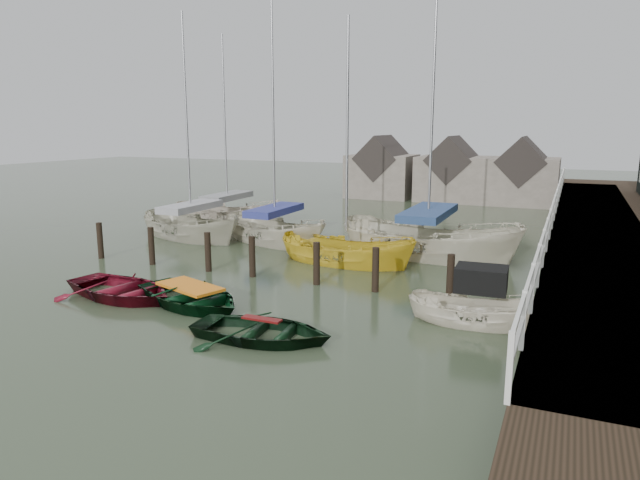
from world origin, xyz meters
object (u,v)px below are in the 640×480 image
at_px(rowboat_green, 191,305).
at_px(sailboat_b, 275,241).
at_px(motorboat, 478,319).
at_px(sailboat_c, 346,262).
at_px(rowboat_red, 122,298).
at_px(sailboat_a, 192,236).
at_px(sailboat_d, 427,254).
at_px(sailboat_e, 228,222).
at_px(rowboat_dkgreen, 262,340).

xyz_separation_m(rowboat_green, sailboat_b, (-2.07, 8.94, 0.07)).
distance_m(rowboat_green, motorboat, 7.98).
xyz_separation_m(sailboat_b, sailboat_c, (4.26, -2.28, -0.05)).
bearing_deg(motorboat, sailboat_c, 45.48).
xyz_separation_m(rowboat_red, sailboat_b, (0.28, 9.15, 0.07)).
xyz_separation_m(motorboat, sailboat_a, (-13.85, 6.52, -0.06)).
bearing_deg(sailboat_b, sailboat_d, -66.04).
distance_m(rowboat_red, sailboat_e, 13.38).
bearing_deg(motorboat, sailboat_e, 50.46).
height_order(rowboat_dkgreen, sailboat_e, sailboat_e).
bearing_deg(sailboat_c, sailboat_d, -39.46).
relative_size(rowboat_dkgreen, sailboat_c, 0.35).
distance_m(motorboat, sailboat_a, 15.31).
relative_size(rowboat_red, sailboat_b, 0.33).
xyz_separation_m(rowboat_red, sailboat_a, (-3.72, 8.51, 0.06)).
relative_size(rowboat_green, sailboat_a, 0.36).
bearing_deg(rowboat_red, rowboat_green, -74.69).
distance_m(rowboat_green, sailboat_b, 9.18).
relative_size(motorboat, sailboat_a, 0.34).
xyz_separation_m(rowboat_green, sailboat_e, (-6.78, 12.41, 0.06)).
bearing_deg(sailboat_e, rowboat_red, -168.00).
bearing_deg(sailboat_a, sailboat_c, -84.30).
distance_m(motorboat, sailboat_b, 12.19).
height_order(rowboat_dkgreen, sailboat_c, sailboat_c).
bearing_deg(sailboat_b, rowboat_dkgreen, -130.08).
relative_size(sailboat_b, sailboat_e, 1.12).
relative_size(rowboat_dkgreen, motorboat, 0.93).
bearing_deg(rowboat_green, motorboat, -58.54).
distance_m(rowboat_red, sailboat_b, 9.16).
height_order(sailboat_c, sailboat_d, sailboat_d).
distance_m(rowboat_dkgreen, sailboat_d, 10.64).
height_order(rowboat_green, sailboat_e, sailboat_e).
relative_size(rowboat_green, sailboat_d, 0.33).
relative_size(rowboat_green, rowboat_dkgreen, 1.13).
bearing_deg(rowboat_green, sailboat_a, 54.88).
bearing_deg(sailboat_d, sailboat_e, 84.41).
bearing_deg(rowboat_dkgreen, rowboat_green, 59.61).
bearing_deg(rowboat_dkgreen, sailboat_d, -13.46).
xyz_separation_m(rowboat_green, sailboat_d, (4.70, 9.04, 0.06)).
bearing_deg(sailboat_b, sailboat_c, -95.07).
bearing_deg(rowboat_red, sailboat_e, 29.43).
bearing_deg(sailboat_c, motorboat, -124.05).
bearing_deg(sailboat_c, sailboat_b, 68.90).
relative_size(sailboat_c, sailboat_d, 0.82).
xyz_separation_m(rowboat_red, sailboat_e, (-4.43, 12.62, 0.06)).
xyz_separation_m(sailboat_a, sailboat_b, (4.00, 0.65, 0.00)).
distance_m(sailboat_a, sailboat_c, 8.42).
height_order(rowboat_red, sailboat_d, sailboat_d).
bearing_deg(sailboat_c, rowboat_dkgreen, -165.83).
distance_m(sailboat_c, sailboat_d, 3.46).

